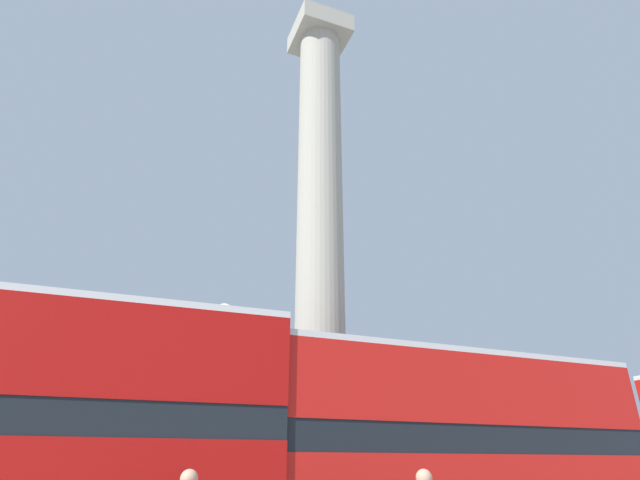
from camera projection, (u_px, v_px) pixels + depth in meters
The scene contains 4 objects.
monument_column at pixel (320, 293), 17.15m from camera, with size 4.89×4.89×20.84m.
bus_b at pixel (433, 442), 10.80m from camera, with size 10.04×2.90×4.15m.
equestrian_statue at pixel (478, 467), 20.91m from camera, with size 4.02×3.15×6.28m.
street_lamp at pixel (218, 382), 12.91m from camera, with size 0.52×0.52×5.93m.
Camera 1 is at (-6.10, -15.19, 1.84)m, focal length 28.00 mm.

